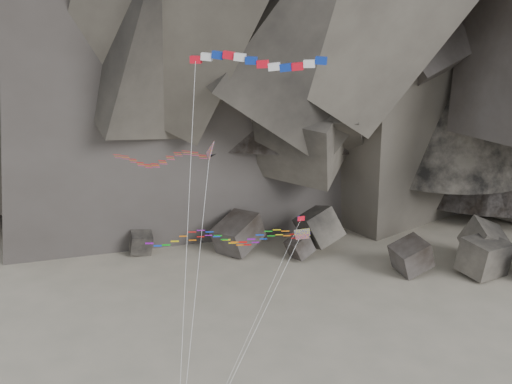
# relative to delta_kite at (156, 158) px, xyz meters

# --- Properties ---
(boulder_field) EXTENTS (58.23, 14.37, 7.20)m
(boulder_field) POSITION_rel_delta_kite_xyz_m (23.86, 31.10, -20.33)
(boulder_field) COLOR #47423F
(boulder_field) RESTS_ON ground
(delta_kite) EXTENTS (9.22, 14.65, 22.24)m
(delta_kite) POSITION_rel_delta_kite_xyz_m (0.00, 0.00, 0.00)
(delta_kite) COLOR red
(delta_kite) RESTS_ON ground
(banner_kite) EXTENTS (10.20, 13.49, 29.09)m
(banner_kite) POSITION_rel_delta_kite_xyz_m (8.20, -1.92, 7.79)
(banner_kite) COLOR red
(banner_kite) RESTS_ON ground
(parafoil_kite) EXTENTS (12.60, 9.96, 16.35)m
(parafoil_kite) POSITION_rel_delta_kite_xyz_m (5.64, -5.02, -4.71)
(parafoil_kite) COLOR #DBDE0C
(parafoil_kite) RESTS_ON ground
(pennant_kite) EXTENTS (8.70, 14.14, 15.80)m
(pennant_kite) POSITION_rel_delta_kite_xyz_m (10.15, -2.71, -7.72)
(pennant_kite) COLOR red
(pennant_kite) RESTS_ON ground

